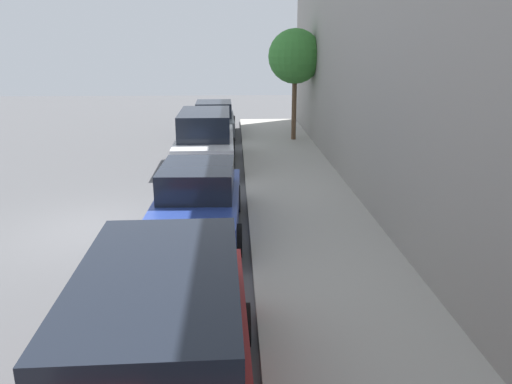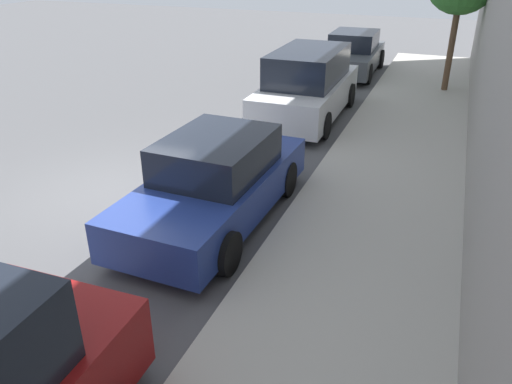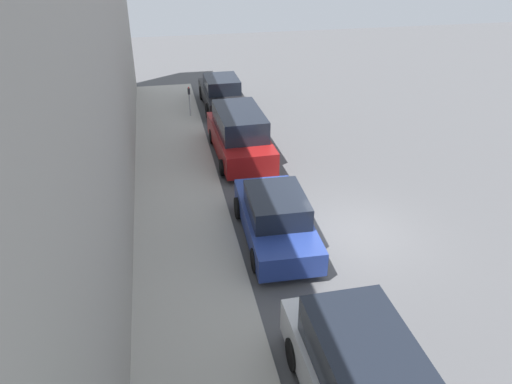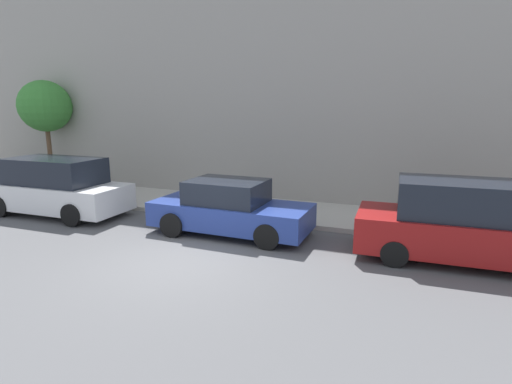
{
  "view_description": "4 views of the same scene",
  "coord_description": "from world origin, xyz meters",
  "views": [
    {
      "loc": [
        3.2,
        -10.88,
        4.15
      ],
      "look_at": [
        3.65,
        -0.46,
        1.0
      ],
      "focal_mm": 35.0,
      "sensor_mm": 36.0,
      "label": 1
    },
    {
      "loc": [
        5.87,
        -7.22,
        4.41
      ],
      "look_at": [
        3.35,
        -0.81,
        1.0
      ],
      "focal_mm": 35.0,
      "sensor_mm": 36.0,
      "label": 2
    },
    {
      "loc": [
        5.36,
        11.73,
        8.36
      ],
      "look_at": [
        2.71,
        -1.35,
        1.0
      ],
      "focal_mm": 35.0,
      "sensor_mm": 36.0,
      "label": 3
    },
    {
      "loc": [
        -7.56,
        -4.8,
        3.52
      ],
      "look_at": [
        3.54,
        -0.53,
        1.0
      ],
      "focal_mm": 28.0,
      "sensor_mm": 36.0,
      "label": 4
    }
  ],
  "objects": [
    {
      "name": "ground_plane",
      "position": [
        0.0,
        0.0,
        0.0
      ],
      "size": [
        60.0,
        60.0,
        0.0
      ],
      "primitive_type": "plane",
      "color": "#515154"
    },
    {
      "name": "parking_meter_near",
      "position": [
        3.95,
        -10.84,
        0.99
      ],
      "size": [
        0.11,
        0.15,
        1.37
      ],
      "color": "#ADADB2",
      "rests_on": "sidewalk"
    },
    {
      "name": "parked_minivan_second",
      "position": [
        2.38,
        -6.18,
        0.92
      ],
      "size": [
        2.03,
        4.95,
        1.9
      ],
      "color": "maroon",
      "rests_on": "ground_plane"
    },
    {
      "name": "parked_sedan_third",
      "position": [
        2.36,
        -0.19,
        0.72
      ],
      "size": [
        1.92,
        4.55,
        1.54
      ],
      "color": "navy",
      "rests_on": "ground_plane"
    },
    {
      "name": "building_facade",
      "position": [
        7.47,
        0.0,
        5.16
      ],
      "size": [
        2.0,
        32.0,
        10.31
      ],
      "color": "gray",
      "rests_on": "ground_plane"
    },
    {
      "name": "sidewalk",
      "position": [
        4.98,
        0.0,
        0.07
      ],
      "size": [
        2.97,
        32.0,
        0.15
      ],
      "color": "#B2ADA3",
      "rests_on": "ground_plane"
    },
    {
      "name": "parked_sedan_nearest",
      "position": [
        2.26,
        -12.12,
        0.72
      ],
      "size": [
        1.92,
        4.53,
        1.54
      ],
      "color": "black",
      "rests_on": "ground_plane"
    }
  ]
}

